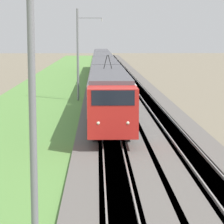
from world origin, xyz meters
TOP-DOWN VIEW (x-y plane):
  - ballast_main at (50.00, 0.00)m, footprint 240.00×4.40m
  - ballast_adjacent at (50.00, -4.11)m, footprint 240.00×4.40m
  - track_main at (50.00, 0.00)m, footprint 240.00×1.57m
  - track_adjacent at (50.00, -4.11)m, footprint 240.00×1.57m
  - grass_verge at (50.00, 5.32)m, footprint 240.00×12.07m
  - passenger_train at (60.69, 0.00)m, footprint 82.42×2.88m
  - catenary_mast_near at (7.02, 2.69)m, footprint 0.22×2.56m
  - catenary_mast_mid at (44.41, 2.69)m, footprint 0.22×2.56m

SIDE VIEW (x-z plane):
  - grass_verge at x=50.00m, z-range 0.00..0.12m
  - ballast_main at x=50.00m, z-range 0.00..0.30m
  - ballast_adjacent at x=50.00m, z-range 0.00..0.30m
  - track_main at x=50.00m, z-range -0.07..0.38m
  - track_adjacent at x=50.00m, z-range -0.07..0.38m
  - passenger_train at x=60.69m, z-range -0.16..4.87m
  - catenary_mast_near at x=7.02m, z-range 0.14..9.16m
  - catenary_mast_mid at x=44.41m, z-range 0.15..9.33m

